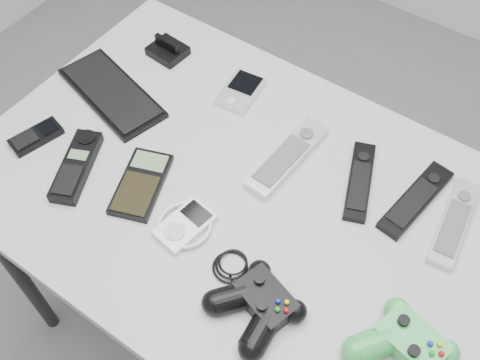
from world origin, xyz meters
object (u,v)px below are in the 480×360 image
Objects in this scene: remote_silver_b at (454,222)px; mp3_player at (185,225)px; desk at (251,214)px; controller_black at (259,304)px; pda at (241,91)px; remote_black_b at (416,199)px; cordless_handset at (76,166)px; calculator at (141,184)px; remote_black_a at (360,181)px; mobile_phone at (36,136)px; pda_keyboard at (112,92)px; controller_green at (406,348)px; remote_silver_a at (287,156)px.

remote_silver_b is 0.52m from mp3_player.
desk is 0.26m from controller_black.
pda is 0.46m from remote_black_b.
controller_black is at bearing -29.26° from cordless_handset.
remote_black_b is at bearing -12.42° from pda.
remote_black_b is (0.46, -0.04, 0.00)m from pda.
calculator is at bearing -141.11° from remote_black_b.
remote_black_a is 0.59m from cordless_handset.
remote_black_b is 0.46m from mp3_player.
pda is 0.35m from remote_black_a.
pda is 0.55m from remote_silver_b.
remote_black_b is 0.70m from cordless_handset.
mp3_player is (-0.34, -0.31, 0.00)m from remote_black_b.
remote_black_a is 0.77× the size of controller_black.
mobile_phone is at bearing -175.88° from remote_black_a.
remote_black_b is 1.16× the size of cordless_handset.
remote_silver_b is at bearing 44.14° from mp3_player.
desk is 0.41m from remote_silver_b.
pda is (0.24, 0.17, 0.00)m from pda_keyboard.
controller_green is at bearing -21.36° from calculator.
mobile_phone is at bearing 151.22° from cordless_handset.
pda is 0.38m from mp3_player.
controller_black is at bearing -151.22° from controller_green.
controller_green is (0.39, -0.12, 0.09)m from desk.
remote_black_b is (0.70, 0.13, 0.00)m from pda_keyboard.
controller_black is at bearing -34.19° from calculator.
pda_keyboard is 0.62m from controller_black.
controller_black reaches higher than pda_keyboard.
controller_green is at bearing -16.80° from desk.
mobile_phone is 0.44× the size of controller_black.
cordless_handset is at bearing 177.98° from calculator.
controller_black reaches higher than calculator.
calculator reaches higher than desk.
mobile_phone is 0.27m from calculator.
pda is 1.07× the size of mobile_phone.
remote_black_a is at bearing 43.04° from desk.
remote_silver_b is at bearing 76.15° from controller_black.
mp3_player is at bearing -151.03° from remote_silver_b.
desk is at bearing -161.56° from remote_silver_b.
pda_keyboard is 2.49× the size of mp3_player.
mp3_player reaches higher than calculator.
controller_green is at bearing -21.77° from cordless_handset.
remote_silver_b is 1.85× the size of mp3_player.
remote_silver_a is at bearing 23.97° from pda_keyboard.
desk is 6.54× the size of cordless_handset.
desk is 0.17m from mp3_player.
pda_keyboard is at bearing -177.92° from remote_silver_b.
cordless_handset reaches higher than remote_silver_a.
controller_green is (0.23, -0.27, 0.02)m from remote_black_a.
calculator is 1.48× the size of mp3_player.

